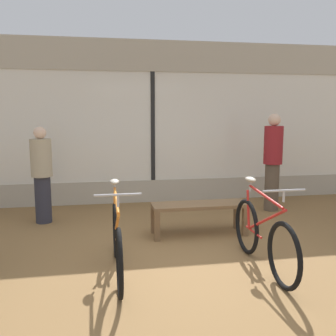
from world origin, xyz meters
The scene contains 7 objects.
ground_plane centered at (0.00, 0.00, 0.00)m, with size 24.00×24.00×0.00m, color olive.
shop_back_wall centered at (0.00, 3.26, 1.64)m, with size 12.00×0.08×3.20m.
bicycle_left centered at (-0.87, -0.12, 0.39)m, with size 0.46×1.76×1.03m.
bicycle_right centered at (0.80, -0.26, 0.39)m, with size 0.46×1.72×1.04m.
display_bench centered at (0.39, 1.06, 0.39)m, with size 1.40×0.44×0.47m.
customer_near_rack centered at (2.08, 2.19, 0.95)m, with size 0.44×0.44×1.79m.
customer_by_window centered at (-1.99, 2.11, 0.83)m, with size 0.48×0.48×1.59m.
Camera 1 is at (-1.01, -4.18, 1.81)m, focal length 40.00 mm.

